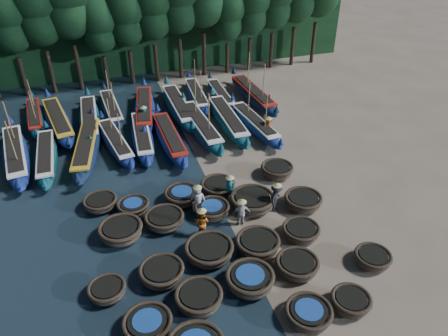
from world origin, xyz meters
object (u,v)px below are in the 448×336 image
object	(u,v)px
long_boat_1	(46,157)
coracle_11	(162,272)
fisherman_3	(276,197)
long_boat_2	(87,148)
coracle_14	(301,231)
long_boat_14	(179,107)
long_boat_15	(197,95)
long_boat_17	(253,94)
coracle_19	(303,201)
coracle_18	(252,201)
long_boat_4	(142,136)
coracle_13	(258,244)
long_boat_13	(145,109)
coracle_23	(218,187)
long_boat_9	(35,117)
long_boat_0	(16,155)
long_boat_3	(116,142)
coracle_10	(107,290)
long_boat_5	(170,138)
coracle_16	(164,219)
coracle_4	(351,302)
coracle_9	(373,258)
coracle_17	(212,210)
coracle_20	(100,203)
coracle_7	(250,280)
coracle_3	(309,313)
coracle_15	(121,231)
coracle_12	(209,251)
coracle_22	(182,196)
long_boat_11	(90,119)
long_boat_6	(200,126)
fisherman_2	(202,222)
coracle_21	(133,206)
fisherman_4	(242,212)
long_boat_16	(221,95)
fisherman_0	(198,198)
fisherman_5	(144,116)
coracle_6	(199,298)
long_boat_12	(112,108)
coracle_8	(297,265)
coracle_24	(277,170)
coracle_5	(148,325)
long_boat_10	(58,121)

from	to	relation	value
long_boat_1	coracle_11	bearing A→B (deg)	-67.05
fisherman_3	long_boat_2	bearing A→B (deg)	84.40
coracle_14	long_boat_14	bearing A→B (deg)	99.83
long_boat_15	long_boat_17	distance (m)	4.77
coracle_19	long_boat_1	size ratio (longest dim) A/B	0.29
coracle_18	long_boat_4	world-z (taller)	long_boat_4
coracle_13	long_boat_13	bearing A→B (deg)	99.99
coracle_23	long_boat_9	size ratio (longest dim) A/B	0.30
long_boat_0	long_boat_3	xyz separation A→B (m)	(6.49, -0.12, -0.09)
coracle_10	long_boat_1	size ratio (longest dim) A/B	0.25
coracle_10	long_boat_5	world-z (taller)	long_boat_5
coracle_16	coracle_18	world-z (taller)	coracle_18
coracle_4	coracle_9	xyz separation A→B (m)	(2.47, 2.02, -0.04)
coracle_17	coracle_20	xyz separation A→B (m)	(-5.89, 2.59, -0.02)
long_boat_3	coracle_20	bearing A→B (deg)	-112.92
coracle_16	coracle_19	xyz separation A→B (m)	(7.90, -0.83, 0.01)
coracle_7	long_boat_0	distance (m)	18.40
coracle_3	coracle_15	bearing A→B (deg)	132.46
coracle_12	coracle_14	xyz separation A→B (m)	(5.01, -0.04, -0.07)
coracle_22	long_boat_11	distance (m)	12.33
long_boat_3	long_boat_6	world-z (taller)	long_boat_6
coracle_19	coracle_22	size ratio (longest dim) A/B	1.03
long_boat_2	long_boat_15	size ratio (longest dim) A/B	1.17
coracle_10	fisherman_2	size ratio (longest dim) A/B	1.08
coracle_19	fisherman_3	size ratio (longest dim) A/B	1.18
coracle_11	long_boat_6	size ratio (longest dim) A/B	0.25
fisherman_2	long_boat_2	bearing A→B (deg)	-24.13
coracle_21	fisherman_2	size ratio (longest dim) A/B	1.06
fisherman_4	long_boat_17	bearing A→B (deg)	-105.56
coracle_13	long_boat_14	world-z (taller)	long_boat_14
coracle_11	long_boat_16	distance (m)	20.23
long_boat_1	fisherman_3	size ratio (longest dim) A/B	4.05
coracle_16	fisherman_2	distance (m)	2.27
fisherman_0	long_boat_9	bearing A→B (deg)	-39.47
coracle_4	coracle_11	size ratio (longest dim) A/B	0.85
coracle_12	coracle_23	world-z (taller)	coracle_12
fisherman_5	fisherman_2	bearing A→B (deg)	-118.43
coracle_17	long_boat_0	xyz separation A→B (m)	(-10.80, 9.25, 0.21)
coracle_6	coracle_9	xyz separation A→B (m)	(8.74, -0.20, -0.07)
long_boat_12	long_boat_15	xyz separation A→B (m)	(7.17, 0.36, -0.00)
coracle_8	long_boat_12	world-z (taller)	long_boat_12
coracle_12	coracle_24	world-z (taller)	coracle_12
coracle_5	long_boat_9	bearing A→B (deg)	103.46
coracle_11	long_boat_14	distance (m)	17.59
long_boat_10	long_boat_13	size ratio (longest dim) A/B	1.00
coracle_7	long_boat_17	distance (m)	20.54
coracle_20	fisherman_4	size ratio (longest dim) A/B	1.08
fisherman_2	fisherman_3	bearing A→B (deg)	-132.63
coracle_12	fisherman_4	size ratio (longest dim) A/B	1.48
coracle_10	coracle_12	distance (m)	5.14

